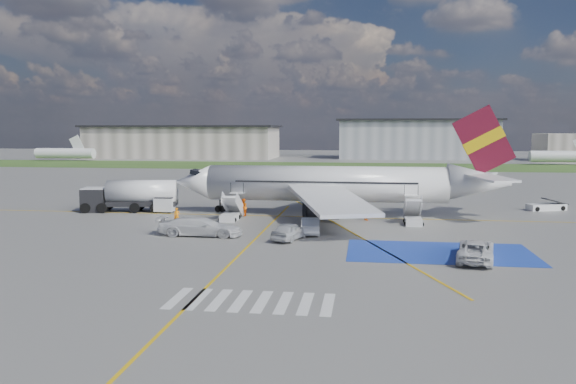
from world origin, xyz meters
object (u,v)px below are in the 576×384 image
at_px(car_silver_a, 289,231).
at_px(airliner, 340,184).
at_px(van_white_b, 200,223).
at_px(car_silver_b, 311,225).
at_px(gpu_cart, 164,206).
at_px(fuel_tanker, 131,198).
at_px(van_white_a, 476,246).
at_px(belt_loader, 546,207).

bearing_deg(car_silver_a, airliner, -85.90).
bearing_deg(van_white_b, car_silver_b, -75.23).
height_order(gpu_cart, car_silver_b, gpu_cart).
bearing_deg(fuel_tanker, airliner, -7.47).
xyz_separation_m(fuel_tanker, car_silver_a, (20.23, -13.90, -0.77)).
height_order(car_silver_b, van_white_a, van_white_a).
xyz_separation_m(fuel_tanker, gpu_cart, (4.14, -0.38, -0.72)).
xyz_separation_m(car_silver_a, van_white_b, (-8.08, 0.75, 0.36)).
bearing_deg(van_white_a, gpu_cart, -19.66).
distance_m(car_silver_a, car_silver_b, 3.48).
bearing_deg(van_white_a, car_silver_a, -8.20).
distance_m(airliner, belt_loader, 24.76).
bearing_deg(belt_loader, gpu_cart, 170.47).
bearing_deg(car_silver_b, car_silver_a, 59.66).
bearing_deg(airliner, belt_loader, 15.87).
relative_size(fuel_tanker, car_silver_a, 2.49).
distance_m(fuel_tanker, van_white_b, 17.90).
height_order(belt_loader, van_white_a, van_white_a).
distance_m(car_silver_b, van_white_b, 9.88).
distance_m(gpu_cart, car_silver_b, 20.43).
bearing_deg(car_silver_a, gpu_cart, -22.37).
xyz_separation_m(fuel_tanker, belt_loader, (47.42, 7.57, -1.16)).
bearing_deg(car_silver_a, van_white_a, 177.39).
relative_size(van_white_a, van_white_b, 0.93).
relative_size(airliner, car_silver_a, 8.43).
relative_size(fuel_tanker, van_white_a, 2.07).
relative_size(airliner, van_white_a, 7.02).
distance_m(gpu_cart, belt_loader, 44.01).
xyz_separation_m(gpu_cart, car_silver_a, (16.09, -13.52, -0.05)).
xyz_separation_m(airliner, belt_loader, (23.63, 6.72, -3.03)).
height_order(fuel_tanker, van_white_a, fuel_tanker).
relative_size(airliner, gpu_cart, 17.31).
height_order(airliner, car_silver_b, airliner).
bearing_deg(airliner, van_white_b, -129.75).
bearing_deg(fuel_tanker, car_silver_a, -43.99).
relative_size(car_silver_b, van_white_a, 0.88).
bearing_deg(car_silver_a, fuel_tanker, -16.82).
height_order(van_white_a, van_white_b, van_white_b).
height_order(airliner, van_white_b, airliner).
bearing_deg(gpu_cart, van_white_a, -31.67).
distance_m(airliner, gpu_cart, 19.85).
xyz_separation_m(gpu_cart, car_silver_b, (17.59, -10.39, -0.04)).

